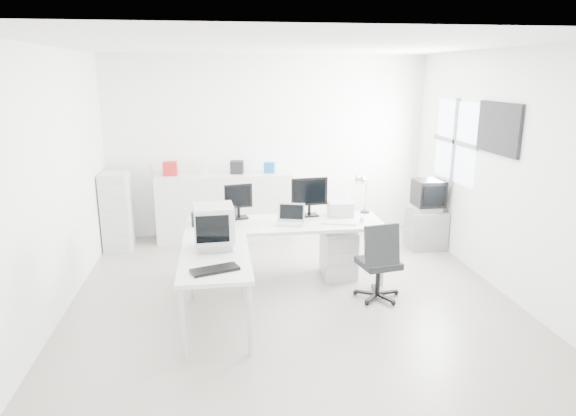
{
  "coord_description": "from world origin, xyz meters",
  "views": [
    {
      "loc": [
        -0.79,
        -5.52,
        2.53
      ],
      "look_at": [
        0.0,
        0.2,
        1.0
      ],
      "focal_mm": 32.0,
      "sensor_mm": 36.0,
      "label": 1
    }
  ],
  "objects": [
    {
      "name": "floor",
      "position": [
        0.0,
        0.0,
        0.0
      ],
      "size": [
        5.0,
        5.0,
        0.01
      ],
      "primitive_type": "cube",
      "color": "#BDB6A9",
      "rests_on": "ground"
    },
    {
      "name": "ceiling",
      "position": [
        0.0,
        0.0,
        2.8
      ],
      "size": [
        5.0,
        5.0,
        0.01
      ],
      "primitive_type": "cube",
      "color": "white",
      "rests_on": "back_wall"
    },
    {
      "name": "back_wall",
      "position": [
        0.0,
        2.5,
        1.4
      ],
      "size": [
        5.0,
        0.02,
        2.8
      ],
      "primitive_type": "cube",
      "color": "white",
      "rests_on": "floor"
    },
    {
      "name": "left_wall",
      "position": [
        -2.5,
        0.0,
        1.4
      ],
      "size": [
        0.02,
        5.0,
        2.8
      ],
      "primitive_type": "cube",
      "color": "white",
      "rests_on": "floor"
    },
    {
      "name": "right_wall",
      "position": [
        2.5,
        0.0,
        1.4
      ],
      "size": [
        0.02,
        5.0,
        2.8
      ],
      "primitive_type": "cube",
      "color": "white",
      "rests_on": "floor"
    },
    {
      "name": "window",
      "position": [
        2.48,
        1.2,
        1.6
      ],
      "size": [
        0.02,
        1.2,
        1.1
      ],
      "primitive_type": null,
      "color": "white",
      "rests_on": "right_wall"
    },
    {
      "name": "wall_picture",
      "position": [
        2.47,
        0.1,
        1.9
      ],
      "size": [
        0.04,
        0.9,
        0.6
      ],
      "primitive_type": null,
      "color": "black",
      "rests_on": "right_wall"
    },
    {
      "name": "main_desk",
      "position": [
        -0.0,
        0.46,
        0.38
      ],
      "size": [
        2.4,
        0.8,
        0.75
      ],
      "primitive_type": null,
      "color": "silver",
      "rests_on": "floor"
    },
    {
      "name": "side_desk",
      "position": [
        -0.85,
        -0.64,
        0.38
      ],
      "size": [
        0.7,
        1.4,
        0.75
      ],
      "primitive_type": null,
      "color": "silver",
      "rests_on": "floor"
    },
    {
      "name": "drawer_pedestal",
      "position": [
        0.7,
        0.51,
        0.3
      ],
      "size": [
        0.4,
        0.5,
        0.6
      ],
      "primitive_type": "cube",
      "color": "silver",
      "rests_on": "floor"
    },
    {
      "name": "inkjet_printer",
      "position": [
        -0.85,
        0.56,
        0.84
      ],
      "size": [
        0.55,
        0.45,
        0.18
      ],
      "primitive_type": "cube",
      "rotation": [
        0.0,
        0.0,
        -0.13
      ],
      "color": "black",
      "rests_on": "main_desk"
    },
    {
      "name": "lcd_monitor_small",
      "position": [
        -0.55,
        0.71,
        0.97
      ],
      "size": [
        0.38,
        0.26,
        0.44
      ],
      "primitive_type": null,
      "rotation": [
        0.0,
        0.0,
        0.18
      ],
      "color": "black",
      "rests_on": "main_desk"
    },
    {
      "name": "lcd_monitor_large",
      "position": [
        0.35,
        0.71,
        0.99
      ],
      "size": [
        0.49,
        0.24,
        0.49
      ],
      "primitive_type": null,
      "rotation": [
        0.0,
        0.0,
        0.11
      ],
      "color": "black",
      "rests_on": "main_desk"
    },
    {
      "name": "laptop",
      "position": [
        0.05,
        0.36,
        0.87
      ],
      "size": [
        0.44,
        0.45,
        0.24
      ],
      "primitive_type": null,
      "rotation": [
        0.0,
        0.0,
        -0.28
      ],
      "color": "#B7B7BA",
      "rests_on": "main_desk"
    },
    {
      "name": "white_keyboard",
      "position": [
        0.65,
        0.31,
        0.76
      ],
      "size": [
        0.44,
        0.25,
        0.02
      ],
      "primitive_type": "cube",
      "rotation": [
        0.0,
        0.0,
        -0.3
      ],
      "color": "silver",
      "rests_on": "main_desk"
    },
    {
      "name": "white_mouse",
      "position": [
        0.95,
        0.36,
        0.78
      ],
      "size": [
        0.06,
        0.06,
        0.06
      ],
      "primitive_type": "sphere",
      "color": "silver",
      "rests_on": "main_desk"
    },
    {
      "name": "laser_printer",
      "position": [
        0.75,
        0.68,
        0.84
      ],
      "size": [
        0.32,
        0.28,
        0.18
      ],
      "primitive_type": "cube",
      "rotation": [
        0.0,
        0.0,
        -0.05
      ],
      "color": "#B2B2B2",
      "rests_on": "main_desk"
    },
    {
      "name": "desk_lamp",
      "position": [
        1.1,
        0.76,
        1.01
      ],
      "size": [
        0.19,
        0.19,
        0.51
      ],
      "primitive_type": null,
      "rotation": [
        0.0,
        0.0,
        -0.1
      ],
      "color": "silver",
      "rests_on": "main_desk"
    },
    {
      "name": "crt_monitor",
      "position": [
        -0.85,
        -0.39,
        0.97
      ],
      "size": [
        0.4,
        0.4,
        0.44
      ],
      "primitive_type": null,
      "rotation": [
        0.0,
        0.0,
        0.06
      ],
      "color": "#B7B7BA",
      "rests_on": "side_desk"
    },
    {
      "name": "black_keyboard",
      "position": [
        -0.85,
        -1.04,
        0.76
      ],
      "size": [
        0.48,
        0.31,
        0.03
      ],
      "primitive_type": "cube",
      "rotation": [
        0.0,
        0.0,
        0.33
      ],
      "color": "black",
      "rests_on": "side_desk"
    },
    {
      "name": "office_chair",
      "position": [
        0.98,
        -0.23,
        0.47
      ],
      "size": [
        0.63,
        0.63,
        0.95
      ],
      "primitive_type": null,
      "rotation": [
        0.0,
        0.0,
        0.18
      ],
      "color": "#272B2C",
      "rests_on": "floor"
    },
    {
      "name": "tv_cabinet",
      "position": [
        2.22,
        1.37,
        0.29
      ],
      "size": [
        0.53,
        0.43,
        0.57
      ],
      "primitive_type": "cube",
      "color": "slate",
      "rests_on": "floor"
    },
    {
      "name": "crt_tv",
      "position": [
        2.22,
        1.37,
        0.8
      ],
      "size": [
        0.5,
        0.48,
        0.45
      ],
      "primitive_type": null,
      "color": "black",
      "rests_on": "tv_cabinet"
    },
    {
      "name": "sideboard",
      "position": [
        -0.7,
        2.24,
        0.52
      ],
      "size": [
        2.07,
        0.52,
        1.03
      ],
      "primitive_type": "cube",
      "color": "silver",
      "rests_on": "floor"
    },
    {
      "name": "clutter_box_a",
      "position": [
        -1.5,
        2.24,
        1.13
      ],
      "size": [
        0.21,
        0.18,
        0.2
      ],
      "primitive_type": "cube",
      "rotation": [
        0.0,
        0.0,
        -0.02
      ],
      "color": "#AD181C",
      "rests_on": "sideboard"
    },
    {
      "name": "clutter_box_b",
      "position": [
        -1.0,
        2.24,
        1.1
      ],
      "size": [
        0.13,
        0.11,
        0.13
      ],
      "primitive_type": "cube",
      "rotation": [
        0.0,
        0.0,
        -0.02
      ],
      "color": "silver",
      "rests_on": "sideboard"
    },
    {
      "name": "clutter_box_c",
      "position": [
        -0.5,
        2.24,
        1.13
      ],
      "size": [
        0.22,
        0.2,
        0.2
      ],
      "primitive_type": "cube",
      "rotation": [
        0.0,
        0.0,
        -0.15
      ],
      "color": "black",
      "rests_on": "sideboard"
    },
    {
      "name": "clutter_box_d",
      "position": [
        -0.0,
        2.24,
        1.11
      ],
      "size": [
        0.19,
        0.18,
        0.16
      ],
      "primitive_type": "cube",
      "rotation": [
        0.0,
        0.0,
        -0.31
      ],
      "color": "#16599E",
      "rests_on": "sideboard"
    },
    {
      "name": "clutter_bottle",
      "position": [
        -1.8,
        2.28,
        1.14
      ],
      "size": [
        0.07,
        0.07,
        0.22
      ],
      "primitive_type": "cylinder",
      "color": "silver",
      "rests_on": "sideboard"
    },
    {
      "name": "filing_cabinet",
      "position": [
        -2.28,
        1.99,
        0.56
      ],
      "size": [
        0.39,
        0.47,
        1.13
      ],
      "primitive_type": "cube",
      "color": "silver",
      "rests_on": "floor"
    }
  ]
}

